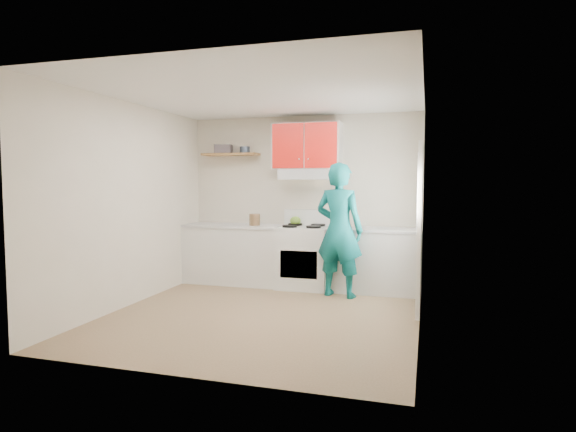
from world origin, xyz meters
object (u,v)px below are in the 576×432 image
(tin, at_px, (245,150))
(person, at_px, (339,230))
(crock, at_px, (255,220))
(kettle, at_px, (295,221))
(stove, at_px, (304,257))

(tin, height_order, person, tin)
(crock, height_order, person, person)
(tin, relative_size, person, 0.09)
(kettle, height_order, person, person)
(tin, distance_m, kettle, 1.37)
(crock, bearing_deg, kettle, 17.85)
(tin, bearing_deg, kettle, -0.37)
(kettle, bearing_deg, person, -35.37)
(tin, distance_m, person, 2.05)
(crock, bearing_deg, person, -14.10)
(stove, bearing_deg, tin, 171.81)
(kettle, relative_size, crock, 0.84)
(kettle, bearing_deg, stove, -39.27)
(stove, height_order, crock, crock)
(stove, bearing_deg, crock, -176.06)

